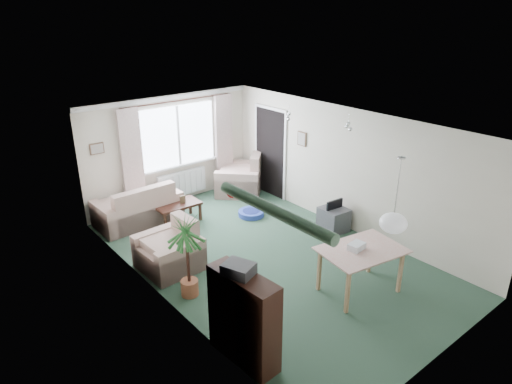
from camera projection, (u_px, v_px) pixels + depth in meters
ground at (267, 257)px, 8.07m from camera, size 6.50×6.50×0.00m
window at (178, 136)px, 9.93m from camera, size 1.80×0.03×1.30m
curtain_rod at (177, 101)px, 9.58m from camera, size 2.60×0.03×0.03m
curtain_left at (132, 157)px, 9.27m from camera, size 0.45×0.08×2.00m
curtain_right at (224, 138)px, 10.62m from camera, size 0.45×0.08×2.00m
radiator at (182, 183)px, 10.32m from camera, size 1.20×0.10×0.55m
doorway at (270, 153)px, 10.43m from camera, size 0.03×0.95×2.00m
pendant_lamp at (393, 223)px, 5.98m from camera, size 0.36×0.36×0.36m
tinsel_garland at (273, 210)px, 4.43m from camera, size 1.60×1.60×0.12m
bauble_cluster_a at (289, 114)px, 8.64m from camera, size 0.20×0.20×0.20m
bauble_cluster_b at (349, 123)px, 7.95m from camera, size 0.20×0.20×0.20m
wall_picture_back at (97, 149)px, 8.85m from camera, size 0.28×0.03×0.22m
wall_picture_right at (302, 139)px, 9.50m from camera, size 0.03×0.24×0.30m
sofa at (137, 203)px, 9.23m from camera, size 1.69×0.93×0.83m
armchair_corner at (239, 173)px, 10.71m from camera, size 1.45×1.45×0.94m
armchair_left at (168, 246)px, 7.59m from camera, size 0.93×0.98×0.85m
coffee_table at (178, 213)px, 9.31m from camera, size 0.91×0.52×0.41m
photo_frame at (183, 199)px, 9.23m from camera, size 0.12×0.02×0.16m
bookshelf at (244, 318)px, 5.54m from camera, size 0.40×1.01×1.21m
hifi_box at (239, 269)px, 5.32m from camera, size 0.39×0.43×0.14m
houseplant at (188, 256)px, 6.77m from camera, size 0.67×0.67×1.35m
dining_table at (360, 271)px, 6.99m from camera, size 1.25×0.94×0.71m
gift_box at (356, 247)px, 6.83m from camera, size 0.27×0.21×0.12m
tv_cube at (334, 219)px, 8.96m from camera, size 0.51×0.55×0.46m
pet_bed at (251, 213)px, 9.64m from camera, size 0.58×0.58×0.11m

